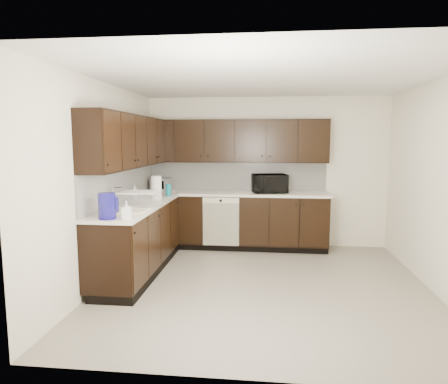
# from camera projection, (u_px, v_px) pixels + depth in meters

# --- Properties ---
(floor) EXTENTS (4.00, 4.00, 0.00)m
(floor) POSITION_uv_depth(u_px,v_px,m) (264.00, 285.00, 4.95)
(floor) COLOR gray
(floor) RESTS_ON ground
(ceiling) EXTENTS (4.00, 4.00, 0.00)m
(ceiling) POSITION_uv_depth(u_px,v_px,m) (266.00, 78.00, 4.63)
(ceiling) COLOR white
(ceiling) RESTS_ON wall_back
(wall_back) EXTENTS (4.00, 0.02, 2.50)m
(wall_back) POSITION_uv_depth(u_px,v_px,m) (266.00, 172.00, 6.76)
(wall_back) COLOR beige
(wall_back) RESTS_ON floor
(wall_left) EXTENTS (0.02, 4.00, 2.50)m
(wall_left) POSITION_uv_depth(u_px,v_px,m) (105.00, 183.00, 5.00)
(wall_left) COLOR beige
(wall_left) RESTS_ON floor
(wall_right) EXTENTS (0.02, 4.00, 2.50)m
(wall_right) POSITION_uv_depth(u_px,v_px,m) (440.00, 187.00, 4.57)
(wall_right) COLOR beige
(wall_right) RESTS_ON floor
(wall_front) EXTENTS (4.00, 0.02, 2.50)m
(wall_front) POSITION_uv_depth(u_px,v_px,m) (263.00, 217.00, 2.82)
(wall_front) COLOR beige
(wall_front) RESTS_ON floor
(lower_cabinets) EXTENTS (3.00, 2.80, 0.90)m
(lower_cabinets) POSITION_uv_depth(u_px,v_px,m) (199.00, 231.00, 6.10)
(lower_cabinets) COLOR black
(lower_cabinets) RESTS_ON floor
(countertop) EXTENTS (3.03, 2.83, 0.04)m
(countertop) POSITION_uv_depth(u_px,v_px,m) (198.00, 198.00, 6.03)
(countertop) COLOR beige
(countertop) RESTS_ON lower_cabinets
(backsplash) EXTENTS (3.00, 2.80, 0.48)m
(backsplash) POSITION_uv_depth(u_px,v_px,m) (187.00, 179.00, 6.23)
(backsplash) COLOR silver
(backsplash) RESTS_ON countertop
(upper_cabinets) EXTENTS (3.00, 2.80, 0.70)m
(upper_cabinets) POSITION_uv_depth(u_px,v_px,m) (193.00, 141.00, 6.02)
(upper_cabinets) COLOR black
(upper_cabinets) RESTS_ON wall_back
(dishwasher) EXTENTS (0.58, 0.04, 0.78)m
(dishwasher) POSITION_uv_depth(u_px,v_px,m) (221.00, 219.00, 6.34)
(dishwasher) COLOR beige
(dishwasher) RESTS_ON lower_cabinets
(sink) EXTENTS (0.54, 0.82, 0.42)m
(sink) POSITION_uv_depth(u_px,v_px,m) (130.00, 213.00, 5.00)
(sink) COLOR beige
(sink) RESTS_ON countertop
(microwave) EXTENTS (0.61, 0.47, 0.30)m
(microwave) POSITION_uv_depth(u_px,v_px,m) (269.00, 184.00, 6.45)
(microwave) COLOR black
(microwave) RESTS_ON countertop
(soap_bottle_a) EXTENTS (0.09, 0.10, 0.20)m
(soap_bottle_a) POSITION_uv_depth(u_px,v_px,m) (127.00, 210.00, 4.30)
(soap_bottle_a) COLOR gray
(soap_bottle_a) RESTS_ON countertop
(soap_bottle_b) EXTENTS (0.10, 0.10, 0.23)m
(soap_bottle_b) POSITION_uv_depth(u_px,v_px,m) (135.00, 193.00, 5.59)
(soap_bottle_b) COLOR gray
(soap_bottle_b) RESTS_ON countertop
(toaster_oven) EXTENTS (0.37, 0.30, 0.21)m
(toaster_oven) POSITION_uv_depth(u_px,v_px,m) (162.00, 184.00, 6.74)
(toaster_oven) COLOR #ABABAE
(toaster_oven) RESTS_ON countertop
(storage_bin) EXTENTS (0.54, 0.45, 0.18)m
(storage_bin) POSITION_uv_depth(u_px,v_px,m) (139.00, 199.00, 5.12)
(storage_bin) COLOR silver
(storage_bin) RESTS_ON countertop
(blue_pitcher) EXTENTS (0.20, 0.20, 0.28)m
(blue_pitcher) POSITION_uv_depth(u_px,v_px,m) (107.00, 206.00, 4.30)
(blue_pitcher) COLOR #130E84
(blue_pitcher) RESTS_ON countertop
(teal_tumbler) EXTENTS (0.10, 0.10, 0.18)m
(teal_tumbler) POSITION_uv_depth(u_px,v_px,m) (168.00, 190.00, 6.11)
(teal_tumbler) COLOR #0C7385
(teal_tumbler) RESTS_ON countertop
(paper_towel_roll) EXTENTS (0.16, 0.16, 0.33)m
(paper_towel_roll) POSITION_uv_depth(u_px,v_px,m) (156.00, 187.00, 5.78)
(paper_towel_roll) COLOR white
(paper_towel_roll) RESTS_ON countertop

